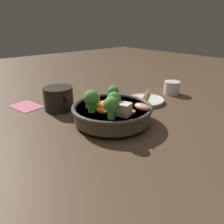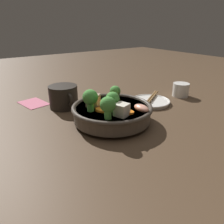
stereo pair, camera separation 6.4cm
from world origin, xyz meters
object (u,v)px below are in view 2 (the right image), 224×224
at_px(stirfry_bowl, 112,111).
at_px(chopsticks_pair, 150,99).
at_px(tea_cup, 181,90).
at_px(side_saucer, 150,101).
at_px(dark_mug, 64,97).

distance_m(stirfry_bowl, chopsticks_pair, 0.22).
relative_size(tea_cup, chopsticks_pair, 0.35).
relative_size(side_saucer, dark_mug, 1.20).
height_order(side_saucer, tea_cup, tea_cup).
bearing_deg(tea_cup, stirfry_bowl, -82.87).
bearing_deg(tea_cup, chopsticks_pair, -93.10).
bearing_deg(stirfry_bowl, dark_mug, -162.55).
bearing_deg(side_saucer, stirfry_bowl, -75.48).
distance_m(tea_cup, dark_mug, 0.46).
relative_size(stirfry_bowl, side_saucer, 1.64).
xyz_separation_m(side_saucer, chopsticks_pair, (0.00, 0.00, 0.01)).
bearing_deg(tea_cup, dark_mug, -109.40).
bearing_deg(tea_cup, side_saucer, -93.10).
xyz_separation_m(dark_mug, chopsticks_pair, (0.14, 0.27, -0.02)).
relative_size(side_saucer, tea_cup, 2.26).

